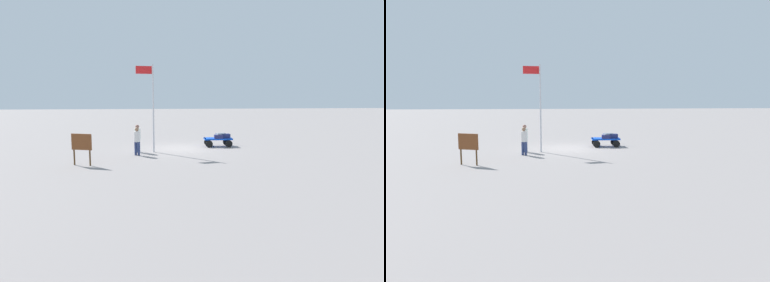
# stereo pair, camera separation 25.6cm
# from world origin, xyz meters

# --- Properties ---
(ground_plane) EXTENTS (120.00, 120.00, 0.00)m
(ground_plane) POSITION_xyz_m (0.00, 0.00, 0.00)
(ground_plane) COLOR gray
(luggage_cart) EXTENTS (1.89, 1.10, 0.57)m
(luggage_cart) POSITION_xyz_m (-2.56, -0.66, 0.42)
(luggage_cart) COLOR blue
(luggage_cart) RESTS_ON ground
(suitcase_tan) EXTENTS (0.68, 0.55, 0.35)m
(suitcase_tan) POSITION_xyz_m (-2.72, -0.54, 0.75)
(suitcase_tan) COLOR gray
(suitcase_tan) RESTS_ON luggage_cart
(suitcase_olive) EXTENTS (0.51, 0.35, 0.30)m
(suitcase_olive) POSITION_xyz_m (-2.84, -0.91, 0.72)
(suitcase_olive) COLOR maroon
(suitcase_olive) RESTS_ON luggage_cart
(suitcase_navy) EXTENTS (0.57, 0.41, 0.29)m
(suitcase_navy) POSITION_xyz_m (-3.08, -0.53, 0.72)
(suitcase_navy) COLOR navy
(suitcase_navy) RESTS_ON luggage_cart
(suitcase_dark) EXTENTS (0.59, 0.39, 0.24)m
(suitcase_dark) POSITION_xyz_m (-2.56, -0.39, 0.70)
(suitcase_dark) COLOR navy
(suitcase_dark) RESTS_ON luggage_cart
(worker_lead) EXTENTS (0.52, 0.52, 1.69)m
(worker_lead) POSITION_xyz_m (2.70, 1.24, 1.00)
(worker_lead) COLOR navy
(worker_lead) RESTS_ON ground
(worker_trailing) EXTENTS (0.46, 0.46, 1.63)m
(worker_trailing) POSITION_xyz_m (2.67, 2.35, 0.95)
(worker_trailing) COLOR navy
(worker_trailing) RESTS_ON ground
(flagpole) EXTENTS (1.05, 0.24, 5.27)m
(flagpole) POSITION_xyz_m (1.82, 1.32, 3.10)
(flagpole) COLOR silver
(flagpole) RESTS_ON ground
(signboard) EXTENTS (1.05, 0.41, 1.59)m
(signboard) POSITION_xyz_m (5.23, 4.99, 1.06)
(signboard) COLOR #4C3319
(signboard) RESTS_ON ground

